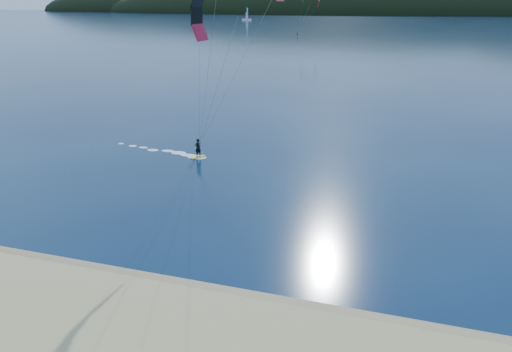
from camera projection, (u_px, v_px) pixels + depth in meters
The scene contains 6 objects.
ground at pixel (89, 337), 22.11m from camera, with size 1800.00×1800.00×0.00m, color #08193B.
wet_sand at pixel (140, 285), 26.13m from camera, with size 220.00×2.50×0.10m.
headland at pixel (405, 13), 690.76m from camera, with size 1200.00×310.00×140.00m.
kitesurfer_near at pixel (235, 23), 38.34m from camera, with size 20.56×7.08×16.90m.
kitesurfer_far at pixel (310, 3), 206.40m from camera, with size 11.04×6.75×17.27m.
sailboat at pixel (247, 19), 411.98m from camera, with size 8.22×5.32×11.75m.
Camera 1 is at (12.78, -15.12, 14.54)m, focal length 33.68 mm.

